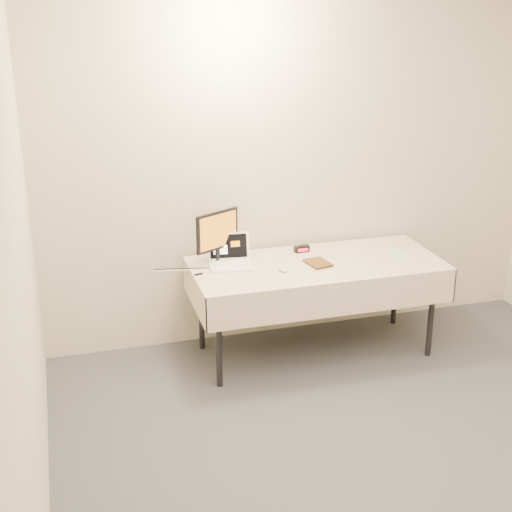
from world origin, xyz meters
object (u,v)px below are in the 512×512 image
object	(u,v)px
laptop	(230,258)
book	(310,253)
table	(316,270)
monitor	(217,233)

from	to	relation	value
laptop	book	world-z (taller)	laptop
table	monitor	bearing A→B (deg)	163.59
laptop	monitor	xyz separation A→B (m)	(-0.08, 0.06, 0.18)
book	monitor	bearing A→B (deg)	146.82
table	book	size ratio (longest dim) A/B	9.25
book	laptop	bearing A→B (deg)	149.65
book	table	bearing A→B (deg)	21.67
monitor	book	world-z (taller)	monitor
monitor	laptop	bearing A→B (deg)	-67.14
table	monitor	distance (m)	0.79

